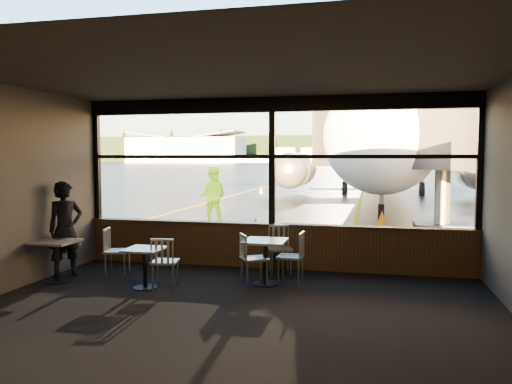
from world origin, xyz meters
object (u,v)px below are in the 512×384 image
(cafe_table_near, at_px, (265,262))
(cone_wing, at_px, (261,190))
(chair_near_n, at_px, (280,249))
(passenger, at_px, (66,229))
(cafe_table_mid, at_px, (145,268))
(ground_crew, at_px, (213,196))
(cone_nose, at_px, (382,218))
(airliner, at_px, (384,103))
(chair_near_e, at_px, (291,257))
(cone_extra, at_px, (256,224))
(jet_bridge, at_px, (428,149))
(chair_near_w, at_px, (254,259))
(chair_mid_s, at_px, (165,262))
(chair_mid_w, at_px, (117,252))
(cafe_table_left, at_px, (57,262))

(cafe_table_near, bearing_deg, cone_wing, 102.41)
(chair_near_n, bearing_deg, passenger, -1.12)
(cafe_table_near, bearing_deg, cafe_table_mid, -160.44)
(ground_crew, xyz_separation_m, cone_nose, (5.53, 1.30, -0.74))
(passenger, bearing_deg, ground_crew, 30.38)
(airliner, height_order, ground_crew, airliner)
(airliner, height_order, passenger, airliner)
(chair_near_n, xyz_separation_m, passenger, (-3.94, -1.21, 0.44))
(chair_near_e, bearing_deg, cone_extra, 21.83)
(passenger, relative_size, ground_crew, 0.93)
(cafe_table_near, xyz_separation_m, cone_nose, (2.23, 8.52, -0.16))
(cafe_table_near, xyz_separation_m, ground_crew, (-3.30, 7.22, 0.58))
(airliner, height_order, jet_bridge, airliner)
(jet_bridge, relative_size, chair_near_w, 12.39)
(chair_near_e, distance_m, ground_crew, 7.93)
(jet_bridge, bearing_deg, chair_mid_s, -124.46)
(jet_bridge, height_order, cone_wing, jet_bridge)
(cafe_table_near, height_order, chair_near_e, chair_near_e)
(chair_near_n, bearing_deg, chair_mid_s, 23.38)
(airliner, xyz_separation_m, cone_nose, (-0.34, -13.03, -5.18))
(jet_bridge, bearing_deg, airliner, 93.46)
(cafe_table_mid, relative_size, chair_near_n, 0.75)
(chair_mid_w, bearing_deg, chair_near_w, 75.57)
(cafe_table_mid, distance_m, passenger, 1.99)
(cafe_table_left, distance_m, chair_near_n, 4.18)
(chair_near_e, distance_m, passenger, 4.31)
(airliner, relative_size, chair_mid_s, 38.88)
(cafe_table_mid, height_order, chair_near_n, chair_near_n)
(chair_near_n, bearing_deg, jet_bridge, -137.77)
(cafe_table_near, bearing_deg, chair_mid_s, -160.08)
(chair_mid_s, bearing_deg, ground_crew, 93.56)
(cafe_table_near, height_order, chair_near_w, chair_near_w)
(chair_near_e, height_order, ground_crew, ground_crew)
(cone_wing, bearing_deg, chair_near_w, -78.10)
(chair_near_e, bearing_deg, cone_nose, -8.99)
(cafe_table_mid, relative_size, chair_mid_s, 0.78)
(cafe_table_mid, distance_m, ground_crew, 8.06)
(chair_near_w, relative_size, chair_near_n, 0.99)
(cafe_table_mid, bearing_deg, chair_near_n, 38.51)
(cone_wing, bearing_deg, jet_bridge, -61.40)
(cone_wing, bearing_deg, chair_near_e, -76.42)
(passenger, bearing_deg, chair_mid_s, -64.66)
(airliner, xyz_separation_m, passenger, (-6.41, -21.80, -4.51))
(airliner, relative_size, jet_bridge, 3.06)
(chair_near_w, bearing_deg, ground_crew, 173.01)
(chair_near_w, xyz_separation_m, cone_nose, (2.42, 8.58, -0.22))
(airliner, distance_m, cone_wing, 9.09)
(chair_near_w, distance_m, passenger, 3.69)
(ground_crew, height_order, cone_extra, ground_crew)
(cafe_table_left, distance_m, chair_near_e, 4.27)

